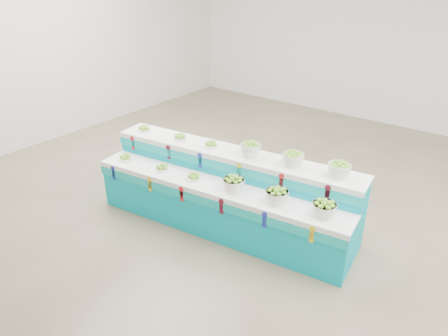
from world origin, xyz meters
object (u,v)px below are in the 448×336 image
(plate_upper_mid, at_px, (180,136))
(basket_upper_right, at_px, (339,169))
(display_stand, at_px, (224,192))
(basket_lower_left, at_px, (234,183))

(plate_upper_mid, height_order, basket_upper_right, basket_upper_right)
(display_stand, distance_m, basket_upper_right, 1.57)
(basket_lower_left, relative_size, basket_upper_right, 1.00)
(display_stand, height_order, plate_upper_mid, plate_upper_mid)
(basket_lower_left, height_order, plate_upper_mid, plate_upper_mid)
(plate_upper_mid, relative_size, basket_upper_right, 0.77)
(display_stand, xyz_separation_m, basket_lower_left, (0.30, -0.19, 0.31))
(basket_lower_left, bearing_deg, display_stand, 147.71)
(display_stand, distance_m, plate_upper_mid, 1.04)
(display_stand, bearing_deg, basket_lower_left, -39.60)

